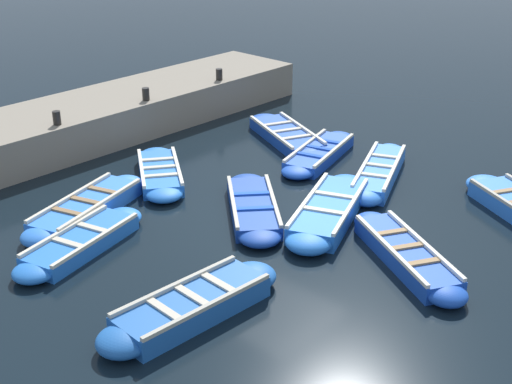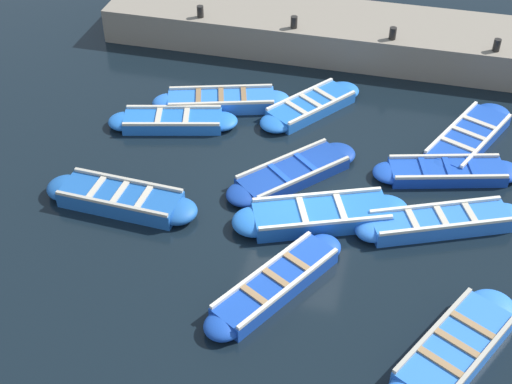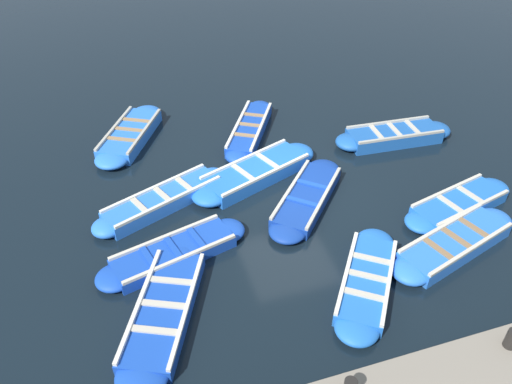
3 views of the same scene
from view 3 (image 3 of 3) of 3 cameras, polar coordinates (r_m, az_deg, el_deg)
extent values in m
plane|color=black|center=(13.04, 4.01, -0.12)|extent=(120.00, 120.00, 0.00)
cube|color=navy|center=(12.68, 5.83, -0.67)|extent=(2.68, 2.52, 0.29)
ellipsoid|color=navy|center=(13.74, 7.70, 2.55)|extent=(1.28, 1.27, 0.29)
ellipsoid|color=navy|center=(11.69, 3.62, -4.45)|extent=(1.28, 1.27, 0.29)
cube|color=#B2AD9E|center=(12.68, 3.99, 0.46)|extent=(2.05, 1.82, 0.07)
cube|color=#B2AD9E|center=(12.48, 7.79, -0.53)|extent=(2.05, 1.82, 0.07)
cube|color=#1947B7|center=(12.88, 6.44, 0.87)|extent=(0.67, 0.73, 0.04)
cube|color=#1947B7|center=(12.29, 5.28, -1.09)|extent=(0.67, 0.73, 0.04)
cube|color=#1947B7|center=(15.35, -0.72, 7.11)|extent=(2.94, 2.15, 0.33)
ellipsoid|color=#1947B7|center=(16.60, 0.43, 9.62)|extent=(1.03, 1.02, 0.33)
ellipsoid|color=#1947B7|center=(14.15, -2.06, 4.16)|extent=(1.03, 1.02, 0.33)
cube|color=silver|center=(15.33, -2.06, 7.89)|extent=(2.53, 1.50, 0.07)
cube|color=silver|center=(15.18, 0.61, 7.61)|extent=(2.53, 1.50, 0.07)
cube|color=#9E7A51|center=(15.79, -0.21, 8.81)|extent=(0.47, 0.68, 0.04)
cube|color=#9E7A51|center=(15.26, -0.73, 7.70)|extent=(0.47, 0.68, 0.04)
cube|color=#9E7A51|center=(14.74, -1.27, 6.52)|extent=(0.47, 0.68, 0.04)
cube|color=blue|center=(13.42, -0.03, 2.21)|extent=(2.08, 3.16, 0.36)
ellipsoid|color=blue|center=(14.25, 4.63, 4.42)|extent=(1.25, 1.26, 0.36)
ellipsoid|color=blue|center=(12.71, -5.25, -0.28)|extent=(1.25, 1.26, 0.36)
cube|color=silver|center=(13.60, -1.31, 3.85)|extent=(1.17, 2.75, 0.07)
cube|color=silver|center=(13.00, 1.30, 2.05)|extent=(1.17, 2.75, 0.07)
cube|color=beige|center=(13.53, 1.36, 3.57)|extent=(0.89, 0.47, 0.04)
cube|color=beige|center=(13.09, -1.47, 2.25)|extent=(0.89, 0.47, 0.04)
cube|color=blue|center=(10.80, 12.53, -9.94)|extent=(2.55, 2.21, 0.29)
ellipsoid|color=blue|center=(11.69, 13.41, -5.65)|extent=(1.24, 1.23, 0.29)
ellipsoid|color=blue|center=(9.99, 11.46, -14.96)|extent=(1.24, 1.23, 0.29)
cube|color=silver|center=(10.68, 10.35, -8.82)|extent=(2.00, 1.48, 0.07)
cube|color=silver|center=(10.68, 14.97, -9.73)|extent=(2.00, 1.48, 0.07)
cube|color=beige|center=(11.06, 13.04, -7.43)|extent=(0.60, 0.76, 0.04)
cube|color=beige|center=(10.68, 12.65, -9.34)|extent=(0.60, 0.76, 0.04)
cube|color=beige|center=(10.33, 12.22, -11.38)|extent=(0.60, 0.76, 0.04)
cube|color=blue|center=(13.39, 22.16, -1.33)|extent=(1.49, 2.69, 0.30)
ellipsoid|color=blue|center=(14.30, 25.39, 0.39)|extent=(1.00, 1.02, 0.30)
ellipsoid|color=blue|center=(12.53, 18.46, -3.28)|extent=(1.00, 1.02, 0.30)
cube|color=beige|center=(13.45, 21.06, 0.20)|extent=(0.68, 2.44, 0.07)
cube|color=beige|center=(13.11, 23.66, -1.64)|extent=(0.68, 2.44, 0.07)
cube|color=beige|center=(13.54, 23.29, -0.26)|extent=(0.80, 0.33, 0.04)
cube|color=beige|center=(13.04, 21.33, -1.28)|extent=(0.80, 0.33, 0.04)
cube|color=#1E59AD|center=(15.56, 15.47, 6.20)|extent=(1.10, 2.80, 0.38)
ellipsoid|color=#1E59AD|center=(16.24, 19.78, 6.68)|extent=(0.93, 0.96, 0.38)
ellipsoid|color=#1E59AD|center=(14.97, 10.79, 5.64)|extent=(0.93, 0.96, 0.38)
cube|color=#B2AD9E|center=(15.77, 14.88, 7.72)|extent=(0.22, 2.70, 0.07)
cube|color=#B2AD9E|center=(15.12, 16.35, 6.06)|extent=(0.22, 2.70, 0.07)
cube|color=beige|center=(15.73, 17.49, 7.06)|extent=(0.85, 0.18, 0.04)
cube|color=beige|center=(15.45, 15.59, 6.86)|extent=(0.85, 0.18, 0.04)
cube|color=beige|center=(15.19, 13.64, 6.64)|extent=(0.85, 0.18, 0.04)
cube|color=#1947B7|center=(10.23, -10.44, -13.12)|extent=(3.06, 2.13, 0.30)
ellipsoid|color=#1947B7|center=(11.14, -8.48, -7.45)|extent=(1.29, 1.27, 0.30)
ellipsoid|color=#1947B7|center=(9.44, -12.88, -19.79)|extent=(1.29, 1.27, 0.30)
cube|color=silver|center=(10.22, -13.18, -12.09)|extent=(2.61, 1.24, 0.07)
cube|color=silver|center=(9.98, -7.87, -12.80)|extent=(2.61, 1.24, 0.07)
cube|color=beige|center=(10.48, -9.65, -9.97)|extent=(0.50, 0.88, 0.04)
cube|color=beige|center=(10.10, -10.55, -12.51)|extent=(0.50, 0.88, 0.04)
cube|color=beige|center=(9.74, -11.54, -15.23)|extent=(0.50, 0.88, 0.04)
cube|color=blue|center=(12.71, -10.55, -0.95)|extent=(1.95, 3.14, 0.34)
ellipsoid|color=blue|center=(13.34, -5.01, 1.73)|extent=(0.97, 0.98, 0.34)
ellipsoid|color=blue|center=(12.23, -16.61, -3.86)|extent=(0.97, 0.98, 0.34)
cube|color=silver|center=(12.84, -11.51, 0.53)|extent=(1.27, 2.80, 0.07)
cube|color=silver|center=(12.33, -9.77, -0.99)|extent=(1.27, 2.80, 0.07)
cube|color=beige|center=(12.84, -8.20, 0.90)|extent=(0.70, 0.41, 0.04)
cube|color=beige|center=(12.59, -10.65, -0.27)|extent=(0.70, 0.41, 0.04)
cube|color=beige|center=(12.36, -13.19, -1.48)|extent=(0.70, 0.41, 0.04)
cube|color=blue|center=(12.16, 21.75, -5.56)|extent=(1.71, 3.02, 0.34)
ellipsoid|color=blue|center=(13.19, 25.50, -2.95)|extent=(1.05, 1.07, 0.34)
ellipsoid|color=blue|center=(11.22, 17.29, -8.59)|extent=(1.05, 1.07, 0.34)
cube|color=beige|center=(12.18, 20.47, -3.80)|extent=(0.90, 2.72, 0.07)
cube|color=beige|center=(11.89, 23.52, -5.91)|extent=(0.90, 2.72, 0.07)
cube|color=olive|center=(12.47, 23.63, -3.75)|extent=(0.81, 0.37, 0.04)
cube|color=olive|center=(12.04, 21.95, -4.90)|extent=(0.81, 0.37, 0.04)
cube|color=olive|center=(11.62, 20.15, -6.12)|extent=(0.81, 0.37, 0.04)
cube|color=blue|center=(15.55, -14.17, 6.34)|extent=(2.83, 2.18, 0.34)
ellipsoid|color=blue|center=(16.59, -12.43, 8.72)|extent=(1.32, 1.31, 0.34)
ellipsoid|color=blue|center=(14.55, -16.14, 3.63)|extent=(1.32, 1.31, 0.34)
cube|color=#B2AD9E|center=(15.64, -15.90, 7.11)|extent=(2.33, 1.31, 0.07)
cube|color=#B2AD9E|center=(15.26, -12.63, 6.87)|extent=(2.33, 1.31, 0.07)
cube|color=#9E7A51|center=(15.90, -13.51, 7.99)|extent=(0.56, 0.87, 0.04)
cube|color=#9E7A51|center=(15.45, -14.28, 6.95)|extent=(0.56, 0.87, 0.04)
cube|color=#9E7A51|center=(15.02, -15.10, 5.85)|extent=(0.56, 0.87, 0.04)
cube|color=#1947B7|center=(11.29, -9.36, -6.89)|extent=(1.58, 2.85, 0.28)
ellipsoid|color=#1947B7|center=(11.69, -3.35, -4.45)|extent=(1.01, 1.03, 0.28)
ellipsoid|color=#1947B7|center=(11.03, -15.80, -9.40)|extent=(1.01, 1.03, 0.28)
cube|color=beige|center=(11.45, -10.32, -5.04)|extent=(0.78, 2.59, 0.07)
cube|color=beige|center=(10.89, -8.54, -7.51)|extent=(0.78, 2.59, 0.07)
cube|color=#1947B7|center=(11.33, -6.81, -5.25)|extent=(0.79, 0.34, 0.04)
cube|color=#1947B7|center=(11.18, -9.45, -6.30)|extent=(0.79, 0.34, 0.04)
cube|color=#1947B7|center=(11.05, -12.16, -7.37)|extent=(0.79, 0.34, 0.04)
cylinder|color=black|center=(9.28, 27.20, -14.71)|extent=(0.20, 0.20, 0.35)
camera|label=1|loc=(23.65, 24.33, 32.37)|focal=50.00mm
camera|label=2|loc=(22.44, -17.64, 43.26)|focal=50.00mm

